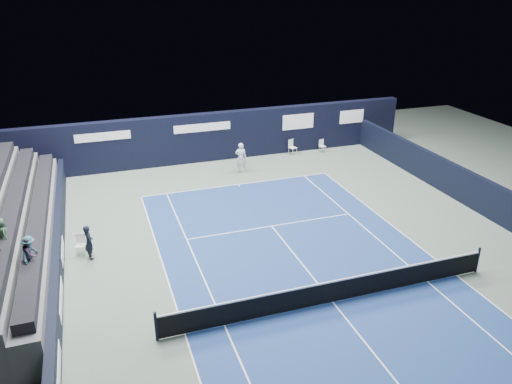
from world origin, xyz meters
The scene contains 12 objects.
ground centered at (0.00, 2.00, 0.00)m, with size 48.00×48.00×0.00m, color #58685C.
court_surface centered at (0.00, 0.00, 0.00)m, with size 10.97×23.77×0.01m, color navy.
enclosure_wall_right centered at (10.50, 6.00, 0.90)m, with size 0.30×22.00×1.80m, color black.
folding_chair_back_a centered at (4.95, 15.84, 0.57)m, with size 0.58×0.57×1.01m.
folding_chair_back_b centered at (7.08, 15.64, 0.49)m, with size 0.43×0.42×0.85m.
line_judge_chair centered at (-8.62, 6.67, 0.52)m, with size 0.49×0.48×0.91m.
line_judge centered at (-8.27, 6.13, 0.76)m, with size 0.56×0.36×1.52m, color black.
court_markings centered at (0.00, 0.00, 0.01)m, with size 11.03×23.83×0.00m.
tennis_net centered at (0.00, 0.00, 0.51)m, with size 12.90×0.10×1.10m.
back_sponsor_wall centered at (0.01, 16.50, 1.55)m, with size 26.00×0.63×3.10m.
side_barrier_left centered at (-9.50, 5.97, 0.60)m, with size 0.33×22.00×1.20m.
tennis_player centered at (0.76, 13.79, 0.92)m, with size 0.78×0.93×1.84m.
Camera 1 is at (-7.55, -13.43, 10.98)m, focal length 35.00 mm.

